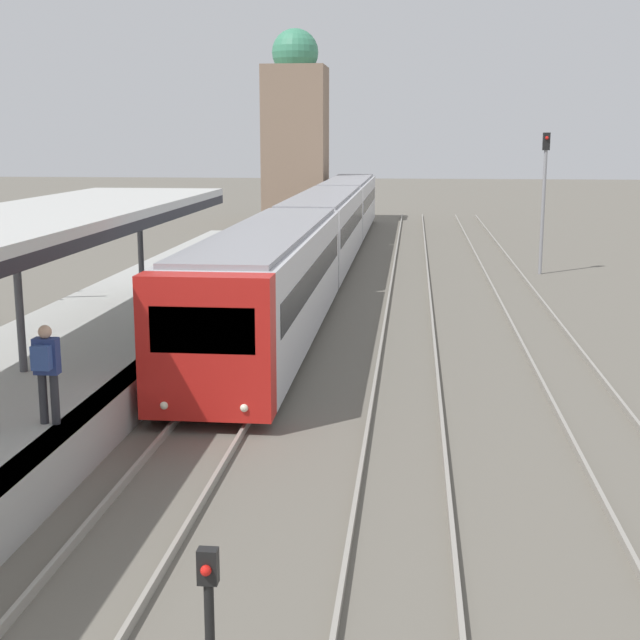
% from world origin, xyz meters
% --- Properties ---
extents(platform_canopy, '(4.00, 20.19, 3.12)m').
position_xyz_m(platform_canopy, '(-3.87, 12.20, 3.92)').
color(platform_canopy, beige).
rests_on(platform_canopy, station_platform).
extents(person_on_platform, '(0.40, 0.40, 1.66)m').
position_xyz_m(person_on_platform, '(-2.04, 8.99, 1.91)').
color(person_on_platform, '#2D2D33').
rests_on(person_on_platform, station_platform).
extents(train_near, '(2.59, 44.49, 3.16)m').
position_xyz_m(train_near, '(0.00, 33.59, 1.75)').
color(train_near, red).
rests_on(train_near, ground_plane).
extents(signal_post_near, '(0.20, 0.21, 1.65)m').
position_xyz_m(signal_post_near, '(1.95, 3.32, 1.03)').
color(signal_post_near, black).
rests_on(signal_post_near, ground_plane).
extents(signal_mast_far, '(0.28, 0.29, 5.76)m').
position_xyz_m(signal_mast_far, '(9.15, 32.82, 3.57)').
color(signal_mast_far, gray).
rests_on(signal_mast_far, ground_plane).
extents(distant_domed_building, '(4.00, 4.00, 12.38)m').
position_xyz_m(distant_domed_building, '(-3.87, 54.19, 5.87)').
color(distant_domed_building, '#89705B').
rests_on(distant_domed_building, ground_plane).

